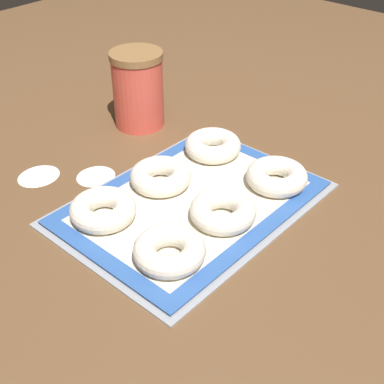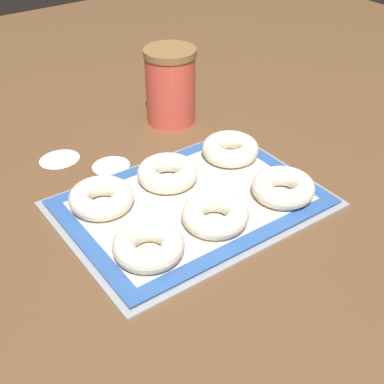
{
  "view_description": "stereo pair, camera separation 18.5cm",
  "coord_description": "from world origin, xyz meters",
  "px_view_note": "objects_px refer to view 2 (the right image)",
  "views": [
    {
      "loc": [
        -0.64,
        -0.56,
        0.63
      ],
      "look_at": [
        -0.01,
        -0.0,
        0.03
      ],
      "focal_mm": 50.0,
      "sensor_mm": 36.0,
      "label": 1
    },
    {
      "loc": [
        -0.5,
        -0.69,
        0.63
      ],
      "look_at": [
        -0.01,
        -0.0,
        0.03
      ],
      "focal_mm": 50.0,
      "sensor_mm": 36.0,
      "label": 2
    }
  ],
  "objects_px": {
    "bagel_back_right": "(230,149)",
    "bagel_back_center": "(167,173)",
    "flour_canister": "(171,86)",
    "baking_tray": "(192,203)",
    "bagel_back_left": "(101,198)",
    "bagel_front_right": "(283,187)",
    "bagel_front_center": "(215,215)",
    "bagel_front_left": "(148,246)"
  },
  "relations": [
    {
      "from": "bagel_front_right",
      "to": "flour_canister",
      "type": "relative_size",
      "value": 0.67
    },
    {
      "from": "bagel_back_right",
      "to": "bagel_front_right",
      "type": "bearing_deg",
      "value": -92.69
    },
    {
      "from": "bagel_front_left",
      "to": "flour_canister",
      "type": "distance_m",
      "value": 0.52
    },
    {
      "from": "bagel_back_center",
      "to": "bagel_back_right",
      "type": "xyz_separation_m",
      "value": [
        0.16,
        -0.0,
        0.0
      ]
    },
    {
      "from": "bagel_back_right",
      "to": "flour_canister",
      "type": "bearing_deg",
      "value": 89.25
    },
    {
      "from": "bagel_front_right",
      "to": "bagel_back_center",
      "type": "height_order",
      "value": "same"
    },
    {
      "from": "baking_tray",
      "to": "bagel_front_right",
      "type": "xyz_separation_m",
      "value": [
        0.15,
        -0.09,
        0.03
      ]
    },
    {
      "from": "bagel_front_left",
      "to": "flour_canister",
      "type": "height_order",
      "value": "flour_canister"
    },
    {
      "from": "bagel_back_left",
      "to": "bagel_back_right",
      "type": "relative_size",
      "value": 1.0
    },
    {
      "from": "bagel_front_left",
      "to": "bagel_back_center",
      "type": "bearing_deg",
      "value": 48.3
    },
    {
      "from": "flour_canister",
      "to": "bagel_front_right",
      "type": "bearing_deg",
      "value": -91.57
    },
    {
      "from": "bagel_front_center",
      "to": "flour_canister",
      "type": "relative_size",
      "value": 0.67
    },
    {
      "from": "bagel_front_left",
      "to": "baking_tray",
      "type": "bearing_deg",
      "value": 29.17
    },
    {
      "from": "bagel_front_center",
      "to": "bagel_back_right",
      "type": "relative_size",
      "value": 1.0
    },
    {
      "from": "bagel_back_center",
      "to": "flour_canister",
      "type": "bearing_deg",
      "value": 54.8
    },
    {
      "from": "baking_tray",
      "to": "flour_canister",
      "type": "relative_size",
      "value": 2.73
    },
    {
      "from": "bagel_front_center",
      "to": "bagel_back_left",
      "type": "relative_size",
      "value": 1.0
    },
    {
      "from": "bagel_back_left",
      "to": "bagel_back_right",
      "type": "height_order",
      "value": "same"
    },
    {
      "from": "bagel_back_left",
      "to": "flour_canister",
      "type": "height_order",
      "value": "flour_canister"
    },
    {
      "from": "baking_tray",
      "to": "bagel_front_left",
      "type": "bearing_deg",
      "value": -150.83
    },
    {
      "from": "bagel_front_right",
      "to": "bagel_back_left",
      "type": "height_order",
      "value": "same"
    },
    {
      "from": "baking_tray",
      "to": "bagel_front_right",
      "type": "relative_size",
      "value": 4.04
    },
    {
      "from": "bagel_back_center",
      "to": "bagel_back_right",
      "type": "distance_m",
      "value": 0.16
    },
    {
      "from": "bagel_back_right",
      "to": "bagel_back_center",
      "type": "bearing_deg",
      "value": 179.92
    },
    {
      "from": "bagel_front_center",
      "to": "bagel_front_right",
      "type": "xyz_separation_m",
      "value": [
        0.16,
        -0.01,
        0.0
      ]
    },
    {
      "from": "baking_tray",
      "to": "bagel_front_center",
      "type": "bearing_deg",
      "value": -95.0
    },
    {
      "from": "bagel_back_right",
      "to": "flour_canister",
      "type": "relative_size",
      "value": 0.67
    },
    {
      "from": "baking_tray",
      "to": "bagel_front_center",
      "type": "xyz_separation_m",
      "value": [
        -0.01,
        -0.08,
        0.03
      ]
    },
    {
      "from": "bagel_back_left",
      "to": "bagel_back_center",
      "type": "height_order",
      "value": "same"
    },
    {
      "from": "bagel_front_left",
      "to": "bagel_back_right",
      "type": "distance_m",
      "value": 0.36
    },
    {
      "from": "bagel_back_center",
      "to": "bagel_front_left",
      "type": "bearing_deg",
      "value": -131.7
    },
    {
      "from": "bagel_front_right",
      "to": "flour_canister",
      "type": "xyz_separation_m",
      "value": [
        0.01,
        0.41,
        0.06
      ]
    },
    {
      "from": "bagel_front_center",
      "to": "bagel_back_right",
      "type": "bearing_deg",
      "value": 44.4
    },
    {
      "from": "bagel_front_right",
      "to": "bagel_back_right",
      "type": "distance_m",
      "value": 0.18
    },
    {
      "from": "bagel_front_center",
      "to": "bagel_front_right",
      "type": "bearing_deg",
      "value": -3.03
    },
    {
      "from": "bagel_front_right",
      "to": "bagel_back_center",
      "type": "distance_m",
      "value": 0.23
    },
    {
      "from": "bagel_back_left",
      "to": "flour_canister",
      "type": "bearing_deg",
      "value": 36.57
    },
    {
      "from": "bagel_front_left",
      "to": "bagel_back_right",
      "type": "bearing_deg",
      "value": 28.15
    },
    {
      "from": "bagel_front_left",
      "to": "bagel_front_right",
      "type": "distance_m",
      "value": 0.31
    },
    {
      "from": "bagel_front_left",
      "to": "bagel_front_center",
      "type": "xyz_separation_m",
      "value": [
        0.14,
        0.0,
        0.0
      ]
    },
    {
      "from": "baking_tray",
      "to": "bagel_back_left",
      "type": "height_order",
      "value": "bagel_back_left"
    },
    {
      "from": "bagel_front_center",
      "to": "bagel_back_center",
      "type": "bearing_deg",
      "value": 88.04
    }
  ]
}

